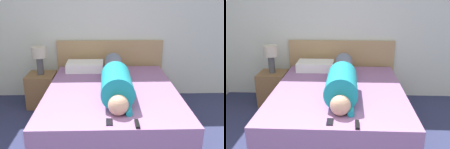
{
  "view_description": "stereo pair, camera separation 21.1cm",
  "coord_description": "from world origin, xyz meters",
  "views": [
    {
      "loc": [
        -0.05,
        -0.98,
        1.8
      ],
      "look_at": [
        0.03,
        1.92,
        0.83
      ],
      "focal_mm": 40.0,
      "sensor_mm": 36.0,
      "label": 1
    },
    {
      "loc": [
        0.16,
        -0.98,
        1.8
      ],
      "look_at": [
        0.03,
        1.92,
        0.83
      ],
      "focal_mm": 40.0,
      "sensor_mm": 36.0,
      "label": 2
    }
  ],
  "objects": [
    {
      "name": "headboard",
      "position": [
        0.03,
        3.2,
        0.5
      ],
      "size": [
        1.81,
        0.04,
        1.0
      ],
      "color": "tan",
      "rests_on": "ground_plane"
    },
    {
      "name": "nightstand",
      "position": [
        -1.08,
        2.83,
        0.27
      ],
      "size": [
        0.44,
        0.44,
        0.54
      ],
      "color": "brown",
      "rests_on": "ground_plane"
    },
    {
      "name": "cell_phone",
      "position": [
        -0.01,
        1.18,
        0.58
      ],
      "size": [
        0.06,
        0.13,
        0.01
      ],
      "color": "black",
      "rests_on": "bed"
    },
    {
      "name": "person_lying",
      "position": [
        0.08,
        2.02,
        0.74
      ],
      "size": [
        0.37,
        1.7,
        0.37
      ],
      "color": "tan",
      "rests_on": "bed"
    },
    {
      "name": "pillow_near_headboard",
      "position": [
        -0.37,
        2.88,
        0.65
      ],
      "size": [
        0.58,
        0.37,
        0.14
      ],
      "color": "white",
      "rests_on": "bed"
    },
    {
      "name": "wall_back",
      "position": [
        0.0,
        3.27,
        1.3
      ],
      "size": [
        5.34,
        0.06,
        2.6
      ],
      "color": "silver",
      "rests_on": "ground_plane"
    },
    {
      "name": "table_lamp",
      "position": [
        -1.08,
        2.83,
        0.84
      ],
      "size": [
        0.23,
        0.23,
        0.45
      ],
      "color": "#4C4C51",
      "rests_on": "nightstand"
    },
    {
      "name": "bed",
      "position": [
        0.03,
        2.07,
        0.29
      ],
      "size": [
        1.69,
        2.06,
        0.58
      ],
      "color": "#936699",
      "rests_on": "ground_plane"
    },
    {
      "name": "tv_remote",
      "position": [
        0.25,
        1.13,
        0.59
      ],
      "size": [
        0.04,
        0.15,
        0.02
      ],
      "color": "black",
      "rests_on": "bed"
    }
  ]
}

